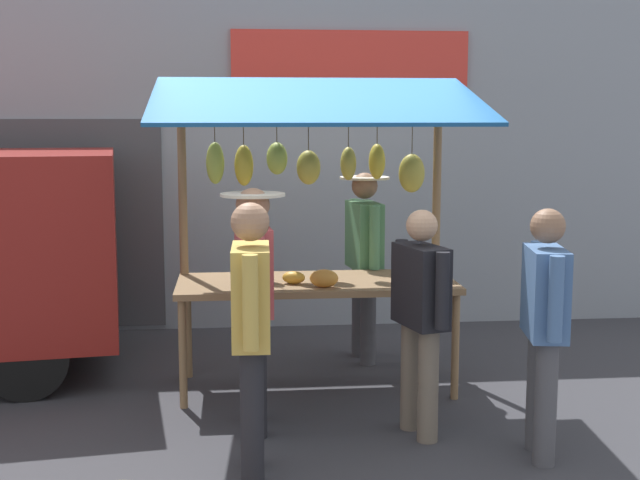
{
  "coord_description": "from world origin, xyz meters",
  "views": [
    {
      "loc": [
        0.64,
        6.69,
        2.17
      ],
      "look_at": [
        0.0,
        0.3,
        1.25
      ],
      "focal_mm": 48.29,
      "sensor_mm": 36.0,
      "label": 1
    }
  ],
  "objects_px": {
    "vendor_with_sunhat": "(364,250)",
    "shopper_in_grey_tee": "(254,288)",
    "market_stall": "(317,194)",
    "shopper_with_shopping_bag": "(544,316)",
    "shopper_in_striped_shirt": "(420,308)",
    "shopper_with_ponytail": "(251,320)"
  },
  "relations": [
    {
      "from": "market_stall",
      "to": "shopper_in_grey_tee",
      "type": "height_order",
      "value": "market_stall"
    },
    {
      "from": "market_stall",
      "to": "shopper_in_grey_tee",
      "type": "distance_m",
      "value": 1.22
    },
    {
      "from": "vendor_with_sunhat",
      "to": "shopper_with_ponytail",
      "type": "bearing_deg",
      "value": -30.84
    },
    {
      "from": "market_stall",
      "to": "shopper_in_striped_shirt",
      "type": "distance_m",
      "value": 1.46
    },
    {
      "from": "vendor_with_sunhat",
      "to": "shopper_in_grey_tee",
      "type": "relative_size",
      "value": 0.99
    },
    {
      "from": "shopper_with_shopping_bag",
      "to": "vendor_with_sunhat",
      "type": "bearing_deg",
      "value": 27.97
    },
    {
      "from": "market_stall",
      "to": "shopper_with_shopping_bag",
      "type": "distance_m",
      "value": 2.16
    },
    {
      "from": "shopper_with_ponytail",
      "to": "shopper_in_striped_shirt",
      "type": "distance_m",
      "value": 1.3
    },
    {
      "from": "vendor_with_sunhat",
      "to": "shopper_with_shopping_bag",
      "type": "height_order",
      "value": "vendor_with_sunhat"
    },
    {
      "from": "shopper_with_ponytail",
      "to": "vendor_with_sunhat",
      "type": "bearing_deg",
      "value": -21.5
    },
    {
      "from": "shopper_in_striped_shirt",
      "to": "shopper_with_shopping_bag",
      "type": "bearing_deg",
      "value": -138.82
    },
    {
      "from": "market_stall",
      "to": "shopper_in_striped_shirt",
      "type": "height_order",
      "value": "market_stall"
    },
    {
      "from": "vendor_with_sunhat",
      "to": "shopper_in_striped_shirt",
      "type": "distance_m",
      "value": 1.86
    },
    {
      "from": "shopper_with_shopping_bag",
      "to": "shopper_in_striped_shirt",
      "type": "xyz_separation_m",
      "value": [
        0.69,
        -0.46,
        -0.03
      ]
    },
    {
      "from": "shopper_in_striped_shirt",
      "to": "shopper_in_grey_tee",
      "type": "distance_m",
      "value": 1.14
    },
    {
      "from": "market_stall",
      "to": "shopper_with_ponytail",
      "type": "height_order",
      "value": "market_stall"
    },
    {
      "from": "shopper_with_shopping_bag",
      "to": "shopper_with_ponytail",
      "type": "relative_size",
      "value": 0.96
    },
    {
      "from": "shopper_with_ponytail",
      "to": "shopper_in_striped_shirt",
      "type": "relative_size",
      "value": 1.08
    },
    {
      "from": "vendor_with_sunhat",
      "to": "shopper_with_ponytail",
      "type": "xyz_separation_m",
      "value": [
        1.05,
        2.44,
        -0.03
      ]
    },
    {
      "from": "market_stall",
      "to": "shopper_with_ponytail",
      "type": "xyz_separation_m",
      "value": [
        0.56,
        1.74,
        -0.59
      ]
    },
    {
      "from": "market_stall",
      "to": "shopper_in_striped_shirt",
      "type": "xyz_separation_m",
      "value": [
        -0.59,
        1.15,
        -0.68
      ]
    },
    {
      "from": "shopper_with_shopping_bag",
      "to": "shopper_with_ponytail",
      "type": "bearing_deg",
      "value": 102.88
    }
  ]
}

